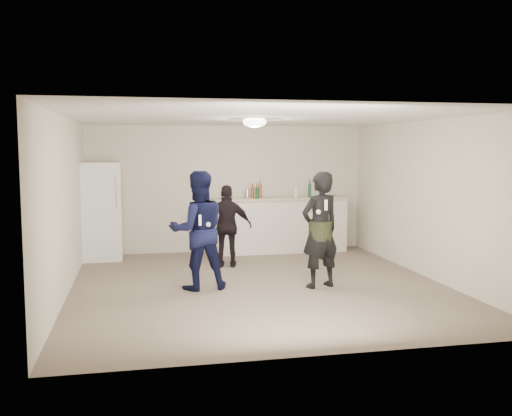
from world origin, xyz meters
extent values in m
plane|color=#6B5B4C|center=(0.00, 0.00, 0.00)|extent=(6.00, 6.00, 0.00)
plane|color=silver|center=(0.00, 0.00, 2.50)|extent=(6.00, 6.00, 0.00)
plane|color=beige|center=(0.00, 3.00, 1.25)|extent=(6.00, 0.00, 6.00)
plane|color=beige|center=(0.00, -3.00, 1.25)|extent=(6.00, 0.00, 6.00)
plane|color=beige|center=(-2.75, 0.00, 1.25)|extent=(0.00, 6.00, 6.00)
plane|color=beige|center=(2.75, 0.00, 1.25)|extent=(0.00, 6.00, 6.00)
cube|color=silver|center=(1.01, 2.67, 0.53)|extent=(2.60, 0.56, 1.05)
cube|color=beige|center=(1.01, 2.67, 1.07)|extent=(2.68, 0.64, 0.04)
cube|color=white|center=(-2.41, 2.60, 0.90)|extent=(0.70, 0.70, 1.80)
cylinder|color=#B3B3B8|center=(-2.13, 2.23, 1.30)|extent=(0.02, 0.02, 0.60)
ellipsoid|color=white|center=(0.00, 0.30, 2.45)|extent=(0.36, 0.36, 0.16)
cylinder|color=#B5B5BA|center=(0.35, 2.75, 1.18)|extent=(0.08, 0.08, 0.17)
imported|color=#101446|center=(-0.91, -0.03, 0.87)|extent=(0.90, 0.74, 1.73)
imported|color=black|center=(0.86, -0.30, 0.86)|extent=(0.72, 0.59, 1.72)
cylinder|color=#2A3518|center=(0.86, -0.30, 0.85)|extent=(0.34, 0.34, 0.28)
imported|color=black|center=(-0.25, 1.44, 0.71)|extent=(0.89, 0.51, 1.43)
cube|color=white|center=(-0.91, -0.31, 1.05)|extent=(0.04, 0.04, 0.15)
sphere|color=silver|center=(-0.79, -0.28, 0.98)|extent=(0.07, 0.07, 0.07)
cube|color=white|center=(0.86, -0.55, 1.25)|extent=(0.04, 0.04, 0.15)
sphere|color=white|center=(0.76, -0.52, 1.15)|extent=(0.07, 0.07, 0.07)
cylinder|color=#16502D|center=(1.58, 2.56, 1.23)|extent=(0.06, 0.06, 0.27)
cylinder|color=white|center=(1.28, 2.52, 1.18)|extent=(0.07, 0.07, 0.19)
cylinder|color=brown|center=(0.43, 2.60, 1.20)|extent=(0.08, 0.08, 0.21)
cylinder|color=#113D1D|center=(0.50, 2.49, 1.20)|extent=(0.07, 0.07, 0.22)
cylinder|color=#9A4716|center=(0.63, 2.79, 1.21)|extent=(0.07, 0.07, 0.25)
camera|label=1|loc=(-1.76, -8.23, 2.04)|focal=40.00mm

